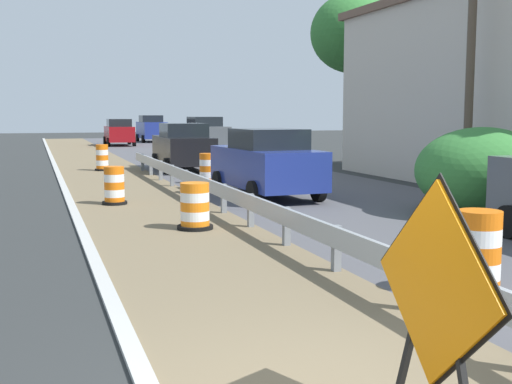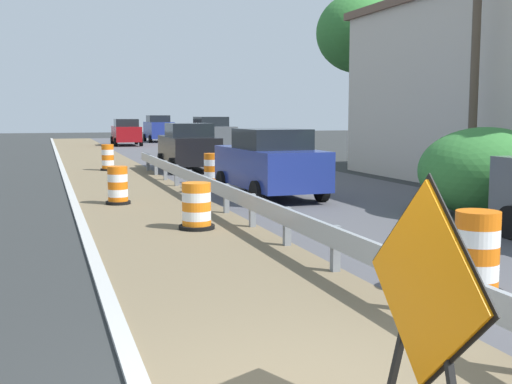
{
  "view_description": "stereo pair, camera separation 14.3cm",
  "coord_description": "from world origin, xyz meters",
  "px_view_note": "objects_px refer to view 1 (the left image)",
  "views": [
    {
      "loc": [
        -2.14,
        -4.51,
        2.36
      ],
      "look_at": [
        1.35,
        5.7,
        1.06
      ],
      "focal_mm": 45.53,
      "sensor_mm": 36.0,
      "label": 1
    },
    {
      "loc": [
        -2.0,
        -4.56,
        2.36
      ],
      "look_at": [
        1.35,
        5.7,
        1.06
      ],
      "focal_mm": 45.53,
      "sensor_mm": 36.0,
      "label": 2
    }
  ],
  "objects_px": {
    "traffic_barrel_close": "(195,208)",
    "utility_pole_near": "(471,41)",
    "traffic_barrel_mid": "(114,187)",
    "car_lead_near_lane": "(119,132)",
    "traffic_barrel_far": "(207,170)",
    "car_distant_a": "(205,135)",
    "traffic_barrel_farther": "(102,159)",
    "traffic_barrel_nearest": "(478,257)",
    "car_lead_far_lane": "(183,147)",
    "warning_sign_diamond": "(435,294)",
    "car_trailing_far_lane": "(266,163)",
    "car_mid_far_lane": "(151,129)"
  },
  "relations": [
    {
      "from": "traffic_barrel_close",
      "to": "utility_pole_near",
      "type": "distance_m",
      "value": 9.75
    },
    {
      "from": "traffic_barrel_mid",
      "to": "car_lead_near_lane",
      "type": "relative_size",
      "value": 0.22
    },
    {
      "from": "traffic_barrel_far",
      "to": "utility_pole_near",
      "type": "bearing_deg",
      "value": -43.46
    },
    {
      "from": "traffic_barrel_mid",
      "to": "car_distant_a",
      "type": "distance_m",
      "value": 22.27
    },
    {
      "from": "traffic_barrel_farther",
      "to": "traffic_barrel_far",
      "type": "bearing_deg",
      "value": -65.95
    },
    {
      "from": "traffic_barrel_close",
      "to": "car_lead_near_lane",
      "type": "distance_m",
      "value": 36.43
    },
    {
      "from": "traffic_barrel_close",
      "to": "car_lead_near_lane",
      "type": "height_order",
      "value": "car_lead_near_lane"
    },
    {
      "from": "traffic_barrel_nearest",
      "to": "car_lead_far_lane",
      "type": "xyz_separation_m",
      "value": [
        0.46,
        19.78,
        0.48
      ]
    },
    {
      "from": "warning_sign_diamond",
      "to": "traffic_barrel_nearest",
      "type": "xyz_separation_m",
      "value": [
        2.7,
        2.97,
        -0.54
      ]
    },
    {
      "from": "utility_pole_near",
      "to": "traffic_barrel_mid",
      "type": "bearing_deg",
      "value": 170.07
    },
    {
      "from": "traffic_barrel_nearest",
      "to": "traffic_barrel_far",
      "type": "relative_size",
      "value": 1.08
    },
    {
      "from": "traffic_barrel_nearest",
      "to": "warning_sign_diamond",
      "type": "bearing_deg",
      "value": -132.25
    },
    {
      "from": "car_lead_near_lane",
      "to": "car_lead_far_lane",
      "type": "relative_size",
      "value": 0.95
    },
    {
      "from": "car_trailing_far_lane",
      "to": "utility_pole_near",
      "type": "distance_m",
      "value": 6.64
    },
    {
      "from": "traffic_barrel_mid",
      "to": "car_distant_a",
      "type": "height_order",
      "value": "car_distant_a"
    },
    {
      "from": "traffic_barrel_mid",
      "to": "car_distant_a",
      "type": "relative_size",
      "value": 0.22
    },
    {
      "from": "car_lead_near_lane",
      "to": "utility_pole_near",
      "type": "bearing_deg",
      "value": -169.51
    },
    {
      "from": "traffic_barrel_far",
      "to": "car_trailing_far_lane",
      "type": "relative_size",
      "value": 0.22
    },
    {
      "from": "car_trailing_far_lane",
      "to": "utility_pole_near",
      "type": "xyz_separation_m",
      "value": [
        5.37,
        -1.91,
        3.4
      ]
    },
    {
      "from": "traffic_barrel_mid",
      "to": "traffic_barrel_farther",
      "type": "distance_m",
      "value": 10.5
    },
    {
      "from": "traffic_barrel_nearest",
      "to": "utility_pole_near",
      "type": "distance_m",
      "value": 11.22
    },
    {
      "from": "traffic_barrel_far",
      "to": "car_distant_a",
      "type": "xyz_separation_m",
      "value": [
        4.25,
        16.75,
        0.62
      ]
    },
    {
      "from": "traffic_barrel_mid",
      "to": "car_lead_far_lane",
      "type": "height_order",
      "value": "car_lead_far_lane"
    },
    {
      "from": "utility_pole_near",
      "to": "car_distant_a",
      "type": "bearing_deg",
      "value": 94.68
    },
    {
      "from": "traffic_barrel_far",
      "to": "car_trailing_far_lane",
      "type": "height_order",
      "value": "car_trailing_far_lane"
    },
    {
      "from": "utility_pole_near",
      "to": "traffic_barrel_close",
      "type": "bearing_deg",
      "value": -163.18
    },
    {
      "from": "warning_sign_diamond",
      "to": "traffic_barrel_farther",
      "type": "bearing_deg",
      "value": -89.31
    },
    {
      "from": "traffic_barrel_mid",
      "to": "utility_pole_near",
      "type": "xyz_separation_m",
      "value": [
        9.66,
        -1.69,
        3.93
      ]
    },
    {
      "from": "car_lead_far_lane",
      "to": "car_mid_far_lane",
      "type": "distance_m",
      "value": 28.19
    },
    {
      "from": "warning_sign_diamond",
      "to": "car_mid_far_lane",
      "type": "distance_m",
      "value": 51.15
    },
    {
      "from": "traffic_barrel_far",
      "to": "traffic_barrel_nearest",
      "type": "bearing_deg",
      "value": -90.31
    },
    {
      "from": "warning_sign_diamond",
      "to": "car_distant_a",
      "type": "xyz_separation_m",
      "value": [
        7.03,
        34.03,
        0.04
      ]
    },
    {
      "from": "car_lead_near_lane",
      "to": "car_distant_a",
      "type": "relative_size",
      "value": 1.01
    },
    {
      "from": "warning_sign_diamond",
      "to": "traffic_barrel_close",
      "type": "height_order",
      "value": "warning_sign_diamond"
    },
    {
      "from": "car_mid_far_lane",
      "to": "traffic_barrel_nearest",
      "type": "bearing_deg",
      "value": -4.7
    },
    {
      "from": "traffic_barrel_nearest",
      "to": "car_lead_far_lane",
      "type": "height_order",
      "value": "car_lead_far_lane"
    },
    {
      "from": "car_lead_far_lane",
      "to": "traffic_barrel_nearest",
      "type": "bearing_deg",
      "value": -179.84
    },
    {
      "from": "car_mid_far_lane",
      "to": "car_trailing_far_lane",
      "type": "relative_size",
      "value": 1.01
    },
    {
      "from": "traffic_barrel_close",
      "to": "traffic_barrel_farther",
      "type": "relative_size",
      "value": 0.88
    },
    {
      "from": "traffic_barrel_close",
      "to": "traffic_barrel_mid",
      "type": "bearing_deg",
      "value": 104.86
    },
    {
      "from": "warning_sign_diamond",
      "to": "traffic_barrel_nearest",
      "type": "relative_size",
      "value": 1.75
    },
    {
      "from": "traffic_barrel_nearest",
      "to": "traffic_barrel_close",
      "type": "bearing_deg",
      "value": 111.58
    },
    {
      "from": "car_lead_near_lane",
      "to": "traffic_barrel_nearest",
      "type": "bearing_deg",
      "value": -179.72
    },
    {
      "from": "car_lead_near_lane",
      "to": "car_lead_far_lane",
      "type": "bearing_deg",
      "value": -179.23
    },
    {
      "from": "car_lead_near_lane",
      "to": "car_trailing_far_lane",
      "type": "distance_m",
      "value": 31.82
    },
    {
      "from": "warning_sign_diamond",
      "to": "traffic_barrel_mid",
      "type": "bearing_deg",
      "value": -86.05
    },
    {
      "from": "traffic_barrel_farther",
      "to": "utility_pole_near",
      "type": "bearing_deg",
      "value": -53.66
    },
    {
      "from": "car_lead_near_lane",
      "to": "car_trailing_far_lane",
      "type": "height_order",
      "value": "car_lead_near_lane"
    },
    {
      "from": "warning_sign_diamond",
      "to": "traffic_barrel_farther",
      "type": "relative_size",
      "value": 1.78
    },
    {
      "from": "car_distant_a",
      "to": "traffic_barrel_nearest",
      "type": "bearing_deg",
      "value": -9.54
    }
  ]
}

